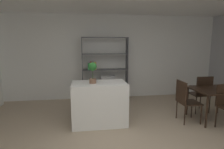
{
  "coord_description": "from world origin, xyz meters",
  "views": [
    {
      "loc": [
        -0.68,
        -2.89,
        1.75
      ],
      "look_at": [
        -0.06,
        1.21,
        1.07
      ],
      "focal_mm": 30.12,
      "sensor_mm": 36.0,
      "label": 1
    }
  ],
  "objects_px": {
    "open_bookshelf": "(104,73)",
    "potted_plant_on_island": "(93,71)",
    "dining_table": "(214,92)",
    "dining_chair_far": "(202,91)",
    "kitchen_island": "(99,103)",
    "dining_chair_island_side": "(185,98)"
  },
  "relations": [
    {
      "from": "open_bookshelf",
      "to": "dining_chair_far",
      "type": "relative_size",
      "value": 2.03
    },
    {
      "from": "dining_table",
      "to": "dining_chair_island_side",
      "type": "bearing_deg",
      "value": 179.61
    },
    {
      "from": "potted_plant_on_island",
      "to": "dining_chair_island_side",
      "type": "relative_size",
      "value": 0.48
    },
    {
      "from": "kitchen_island",
      "to": "potted_plant_on_island",
      "type": "xyz_separation_m",
      "value": [
        -0.14,
        -0.04,
        0.73
      ]
    },
    {
      "from": "open_bookshelf",
      "to": "dining_table",
      "type": "relative_size",
      "value": 2.02
    },
    {
      "from": "open_bookshelf",
      "to": "dining_chair_island_side",
      "type": "height_order",
      "value": "open_bookshelf"
    },
    {
      "from": "kitchen_island",
      "to": "dining_table",
      "type": "xyz_separation_m",
      "value": [
        2.62,
        -0.2,
        0.19
      ]
    },
    {
      "from": "open_bookshelf",
      "to": "potted_plant_on_island",
      "type": "bearing_deg",
      "value": -103.62
    },
    {
      "from": "dining_table",
      "to": "dining_chair_far",
      "type": "relative_size",
      "value": 1.01
    },
    {
      "from": "dining_chair_island_side",
      "to": "open_bookshelf",
      "type": "bearing_deg",
      "value": 42.91
    },
    {
      "from": "dining_chair_far",
      "to": "kitchen_island",
      "type": "bearing_deg",
      "value": 4.74
    },
    {
      "from": "potted_plant_on_island",
      "to": "dining_chair_island_side",
      "type": "distance_m",
      "value": 2.15
    },
    {
      "from": "open_bookshelf",
      "to": "dining_chair_far",
      "type": "height_order",
      "value": "open_bookshelf"
    },
    {
      "from": "dining_table",
      "to": "dining_chair_far",
      "type": "height_order",
      "value": "dining_chair_far"
    },
    {
      "from": "potted_plant_on_island",
      "to": "open_bookshelf",
      "type": "distance_m",
      "value": 1.85
    },
    {
      "from": "dining_table",
      "to": "dining_chair_island_side",
      "type": "xyz_separation_m",
      "value": [
        -0.71,
        0.0,
        -0.1
      ]
    },
    {
      "from": "kitchen_island",
      "to": "dining_chair_far",
      "type": "relative_size",
      "value": 1.22
    },
    {
      "from": "kitchen_island",
      "to": "dining_chair_far",
      "type": "xyz_separation_m",
      "value": [
        2.62,
        0.26,
        0.11
      ]
    },
    {
      "from": "dining_table",
      "to": "dining_chair_island_side",
      "type": "distance_m",
      "value": 0.71
    },
    {
      "from": "potted_plant_on_island",
      "to": "open_bookshelf",
      "type": "xyz_separation_m",
      "value": [
        0.43,
        1.76,
        -0.34
      ]
    },
    {
      "from": "dining_table",
      "to": "kitchen_island",
      "type": "bearing_deg",
      "value": 175.68
    },
    {
      "from": "kitchen_island",
      "to": "potted_plant_on_island",
      "type": "relative_size",
      "value": 2.63
    }
  ]
}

